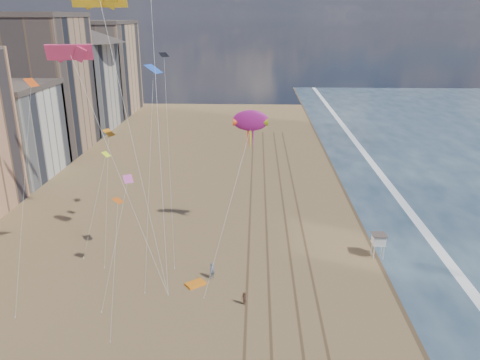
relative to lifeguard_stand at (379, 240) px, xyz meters
name	(u,v)px	position (x,y,z in m)	size (l,w,h in m)	color
wet_sand	(381,210)	(4.25, 15.26, -2.42)	(260.00, 260.00, 0.00)	#42301E
foam	(408,210)	(8.45, 15.26, -2.42)	(260.00, 260.00, 0.00)	white
tracks	(277,237)	(-12.20, 5.26, -2.42)	(7.68, 120.00, 0.01)	brown
buildings	(32,93)	(-60.48, 40.85, 11.13)	(34.72, 131.35, 29.00)	#C6B284
lifeguard_stand	(379,240)	(0.00, 0.00, 0.00)	(1.74, 1.74, 3.14)	silver
grounded_kite	(196,284)	(-21.69, -7.07, -2.30)	(2.10, 1.33, 0.24)	orange
show_kite	(251,121)	(-15.87, 5.46, 13.44)	(4.56, 8.09, 21.76)	#971771
kite_flyer_a	(212,271)	(-19.95, -5.62, -1.45)	(0.71, 0.46, 1.94)	#515668
kite_flyer_b	(244,299)	(-16.17, -10.75, -1.67)	(0.73, 0.57, 1.51)	brown
small_kites	(118,116)	(-31.02, 0.25, 15.00)	(14.95, 13.98, 14.93)	black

